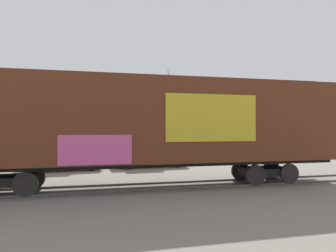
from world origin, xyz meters
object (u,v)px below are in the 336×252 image
object	(u,v)px
freight_car	(148,122)
parked_car_green	(149,154)
parked_car_silver	(61,157)
flagpole	(169,99)

from	to	relation	value
freight_car	parked_car_green	bearing A→B (deg)	76.06
parked_car_silver	parked_car_green	distance (m)	5.48
freight_car	parked_car_silver	size ratio (longest dim) A/B	3.74
flagpole	parked_car_silver	world-z (taller)	flagpole
parked_car_silver	parked_car_green	world-z (taller)	parked_car_green
freight_car	flagpole	distance (m)	14.33
parked_car_silver	flagpole	bearing A→B (deg)	36.85
parked_car_silver	parked_car_green	size ratio (longest dim) A/B	1.00
flagpole	parked_car_green	world-z (taller)	flagpole
freight_car	parked_car_green	xyz separation A→B (m)	(1.67, 6.74, -1.91)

